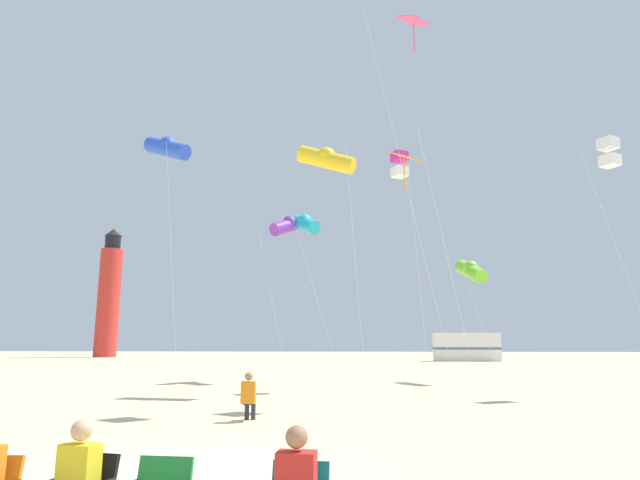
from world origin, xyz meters
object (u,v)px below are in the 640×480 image
Objects in this scene: kite_tube_lime at (471,271)px; lighthouse_distant at (109,296)px; kite_box_magenta at (400,165)px; kite_diamond_orange at (406,164)px; kite_flyer_standing at (249,395)px; rv_van_white at (466,347)px; kite_box_white at (609,153)px; kite_tube_cyan at (304,223)px; kite_tube_violet at (290,225)px; kite_diamond_rainbow at (413,36)px; kite_tube_blue at (167,148)px; kite_tube_gold at (326,159)px.

lighthouse_distant reaches higher than kite_tube_lime.
kite_diamond_orange is at bearing -92.69° from kite_box_magenta.
rv_van_white reaches higher than kite_flyer_standing.
lighthouse_distant reaches higher than kite_box_white.
kite_box_white is (12.65, -6.52, 1.16)m from kite_tube_cyan.
kite_flyer_standing is 15.82m from kite_tube_violet.
kite_box_magenta is 1.57× the size of rv_van_white.
kite_diamond_rainbow is 1.52× the size of kite_tube_violet.
kite_tube_blue is at bearing -159.96° from kite_tube_lime.
kite_tube_gold is 0.91× the size of kite_tube_blue.
kite_tube_lime is 0.75× the size of kite_diamond_orange.
kite_tube_gold is 0.59× the size of lighthouse_distant.
kite_tube_gold is 7.20m from kite_tube_blue.
lighthouse_distant is (-38.19, 40.57, 2.45)m from kite_tube_lime.
kite_tube_violet is (-0.81, 0.19, -0.03)m from kite_tube_cyan.
kite_flyer_standing is 13.96m from kite_tube_blue.
kite_tube_lime is 0.94× the size of rv_van_white.
kite_diamond_rainbow is 1.63× the size of kite_diamond_orange.
kite_flyer_standing is at bearing -115.89° from kite_box_magenta.
kite_box_white is (8.24, 3.78, 1.58)m from kite_diamond_orange.
kite_tube_lime is at bearing 124.67° from kite_box_white.
kite_diamond_rainbow is 1.20× the size of kite_tube_blue.
kite_flyer_standing is at bearing -142.09° from kite_diamond_rainbow.
rv_van_white is at bearing 76.72° from kite_diamond_orange.
kite_box_magenta reaches higher than kite_diamond_orange.
kite_diamond_orange is at bearing -155.35° from kite_box_white.
kite_tube_violet reaches higher than rv_van_white.
rv_van_white is at bearing 79.80° from kite_tube_lime.
kite_tube_cyan is 6.64m from kite_tube_gold.
kite_box_white is at bearing -152.53° from kite_flyer_standing.
kite_tube_blue is at bearing -135.51° from kite_tube_cyan.
kite_flyer_standing is 13.88m from kite_box_magenta.
kite_diamond_orange is 5.17m from kite_tube_gold.
kite_tube_blue is (-5.61, 8.35, 9.68)m from kite_flyer_standing.
kite_box_white is 1.50× the size of rv_van_white.
kite_tube_lime is 55.77m from lighthouse_distant.
lighthouse_distant reaches higher than kite_tube_violet.
rv_van_white is at bearing 64.58° from kite_tube_cyan.
kite_diamond_orange is at bearing -66.84° from kite_tube_cyan.
lighthouse_distant reaches higher than kite_box_magenta.
kite_tube_blue is at bearing -61.99° from lighthouse_distant.
kite_tube_lime reaches higher than kite_flyer_standing.
kite_tube_gold is at bearing -146.98° from kite_box_magenta.
kite_tube_cyan is 50.06m from lighthouse_distant.
kite_box_white is at bearing -93.08° from rv_van_white.
kite_tube_lime is 0.55× the size of kite_tube_blue.
kite_flyer_standing is 0.12× the size of kite_box_white.
lighthouse_distant is (-29.89, 54.00, 7.22)m from kite_flyer_standing.
lighthouse_distant is at bearing 118.01° from kite_tube_blue.
kite_box_magenta is at bearing 87.31° from kite_diamond_orange.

